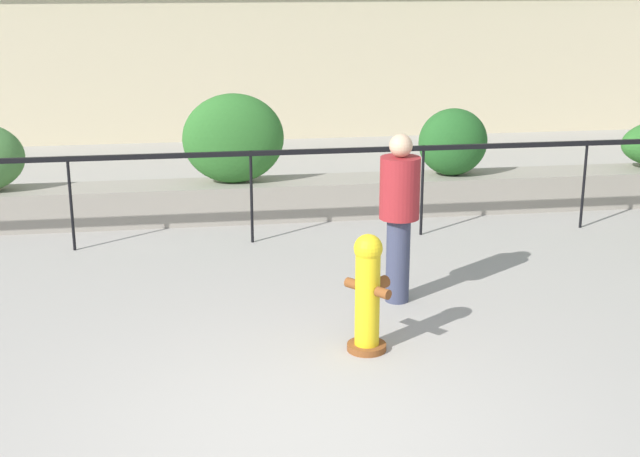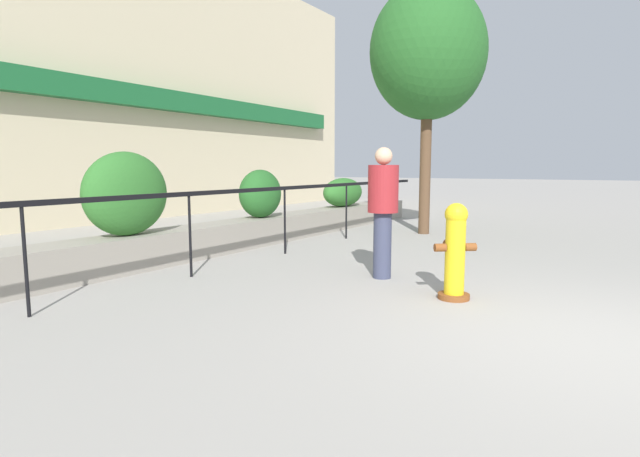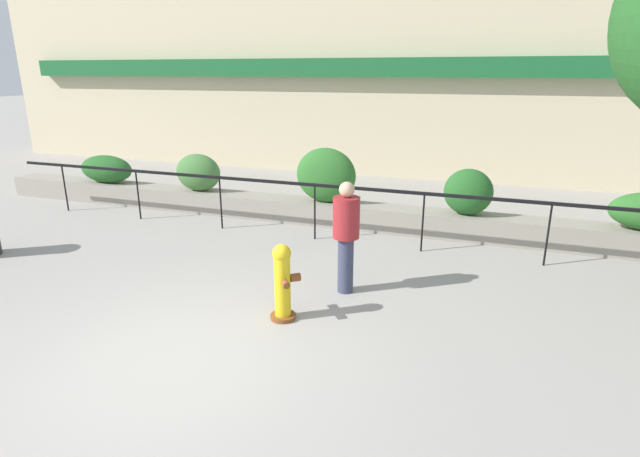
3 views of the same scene
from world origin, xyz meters
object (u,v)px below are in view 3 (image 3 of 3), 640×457
(pedestrian, at_px, (346,231))
(fire_hydrant, at_px, (283,281))
(hedge_bush_1, at_px, (198,172))
(hedge_bush_3, at_px, (468,192))
(hedge_bush_2, at_px, (326,175))
(hedge_bush_0, at_px, (106,169))

(pedestrian, bearing_deg, fire_hydrant, -115.47)
(hedge_bush_1, relative_size, hedge_bush_3, 1.19)
(hedge_bush_1, distance_m, hedge_bush_2, 3.24)
(fire_hydrant, bearing_deg, hedge_bush_1, 133.02)
(hedge_bush_2, bearing_deg, hedge_bush_3, 0.00)
(hedge_bush_1, height_order, hedge_bush_3, hedge_bush_3)
(hedge_bush_0, distance_m, hedge_bush_1, 2.75)
(hedge_bush_2, distance_m, pedestrian, 3.62)
(hedge_bush_0, height_order, hedge_bush_2, hedge_bush_2)
(hedge_bush_0, bearing_deg, hedge_bush_1, 0.00)
(hedge_bush_1, relative_size, fire_hydrant, 1.05)
(hedge_bush_0, distance_m, hedge_bush_2, 5.99)
(hedge_bush_2, height_order, fire_hydrant, hedge_bush_2)
(hedge_bush_3, relative_size, fire_hydrant, 0.89)
(hedge_bush_0, xyz_separation_m, fire_hydrant, (6.90, -4.45, -0.30))
(hedge_bush_3, distance_m, fire_hydrant, 4.93)
(fire_hydrant, relative_size, pedestrian, 0.62)
(pedestrian, bearing_deg, hedge_bush_0, 156.03)
(fire_hydrant, bearing_deg, hedge_bush_3, 64.87)
(hedge_bush_3, xyz_separation_m, fire_hydrant, (-2.09, -4.45, -0.41))
(hedge_bush_0, xyz_separation_m, pedestrian, (7.44, -3.31, 0.14))
(hedge_bush_2, bearing_deg, fire_hydrant, -78.37)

